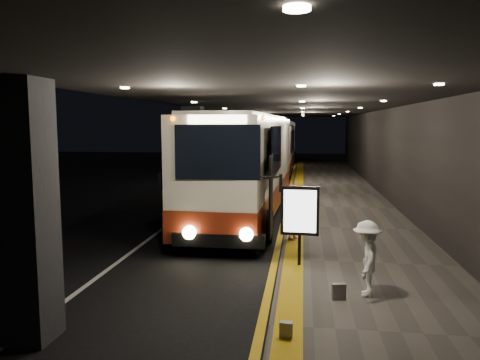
# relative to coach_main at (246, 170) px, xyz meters

# --- Properties ---
(ground) EXTENTS (90.00, 90.00, 0.00)m
(ground) POSITION_rel_coach_main_xyz_m (-0.83, -3.08, -1.88)
(ground) COLOR black
(lane_line_white) EXTENTS (0.12, 50.00, 0.01)m
(lane_line_white) POSITION_rel_coach_main_xyz_m (-2.63, 1.92, -1.87)
(lane_line_white) COLOR silver
(lane_line_white) RESTS_ON ground
(kerb_stripe_yellow) EXTENTS (0.18, 50.00, 0.01)m
(kerb_stripe_yellow) POSITION_rel_coach_main_xyz_m (1.52, 1.92, -1.87)
(kerb_stripe_yellow) COLOR gold
(kerb_stripe_yellow) RESTS_ON ground
(sidewalk) EXTENTS (4.50, 50.00, 0.15)m
(sidewalk) POSITION_rel_coach_main_xyz_m (3.92, 1.92, -1.80)
(sidewalk) COLOR #514C44
(sidewalk) RESTS_ON ground
(tactile_strip) EXTENTS (0.50, 50.00, 0.01)m
(tactile_strip) POSITION_rel_coach_main_xyz_m (2.02, 1.92, -1.72)
(tactile_strip) COLOR gold
(tactile_strip) RESTS_ON sidewalk
(terminal_wall) EXTENTS (0.10, 50.00, 6.00)m
(terminal_wall) POSITION_rel_coach_main_xyz_m (6.17, 1.92, 1.12)
(terminal_wall) COLOR black
(terminal_wall) RESTS_ON ground
(support_columns) EXTENTS (0.80, 24.80, 4.40)m
(support_columns) POSITION_rel_coach_main_xyz_m (-2.33, 0.92, 0.32)
(support_columns) COLOR black
(support_columns) RESTS_ON ground
(canopy) EXTENTS (9.00, 50.00, 0.40)m
(canopy) POSITION_rel_coach_main_xyz_m (1.67, 1.92, 2.72)
(canopy) COLOR black
(canopy) RESTS_ON support_columns
(coach_main) EXTENTS (3.06, 12.63, 3.91)m
(coach_main) POSITION_rel_coach_main_xyz_m (0.00, 0.00, 0.00)
(coach_main) COLOR beige
(coach_main) RESTS_ON ground
(coach_second) EXTENTS (2.45, 11.27, 3.54)m
(coach_second) POSITION_rel_coach_main_xyz_m (0.27, 16.56, -0.18)
(coach_second) COLOR beige
(coach_second) RESTS_ON ground
(coach_third) EXTENTS (2.74, 12.27, 3.85)m
(coach_third) POSITION_rel_coach_main_xyz_m (0.11, 30.18, -0.03)
(coach_third) COLOR beige
(coach_third) RESTS_ON ground
(passenger_boarding) EXTENTS (0.62, 0.73, 1.69)m
(passenger_boarding) POSITION_rel_coach_main_xyz_m (1.97, -4.08, -0.88)
(passenger_boarding) COLOR pink
(passenger_boarding) RESTS_ON sidewalk
(passenger_waiting_white) EXTENTS (0.61, 1.06, 1.56)m
(passenger_waiting_white) POSITION_rel_coach_main_xyz_m (3.54, -8.61, -0.95)
(passenger_waiting_white) COLOR silver
(passenger_waiting_white) RESTS_ON sidewalk
(bag_polka) EXTENTS (0.29, 0.17, 0.33)m
(bag_polka) POSITION_rel_coach_main_xyz_m (2.97, -8.95, -1.56)
(bag_polka) COLOR black
(bag_polka) RESTS_ON sidewalk
(bag_plain) EXTENTS (0.22, 0.15, 0.27)m
(bag_plain) POSITION_rel_coach_main_xyz_m (1.99, -10.77, -1.59)
(bag_plain) COLOR #B0AEA5
(bag_plain) RESTS_ON sidewalk
(info_sign) EXTENTS (0.94, 0.17, 1.99)m
(info_sign) POSITION_rel_coach_main_xyz_m (2.17, -6.72, -0.38)
(info_sign) COLOR black
(info_sign) RESTS_ON sidewalk
(stanchion_post) EXTENTS (0.05, 0.05, 1.15)m
(stanchion_post) POSITION_rel_coach_main_xyz_m (2.15, -5.26, -1.15)
(stanchion_post) COLOR black
(stanchion_post) RESTS_ON sidewalk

